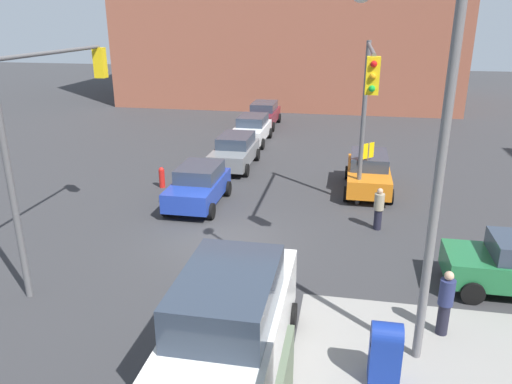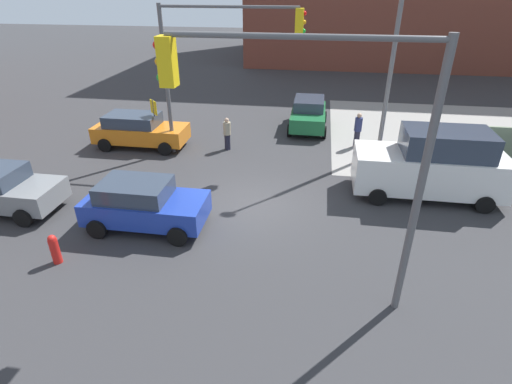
{
  "view_description": "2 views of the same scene",
  "coord_description": "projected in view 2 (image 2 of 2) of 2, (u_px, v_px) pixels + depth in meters",
  "views": [
    {
      "loc": [
        15.24,
        3.95,
        7.4
      ],
      "look_at": [
        -0.57,
        0.97,
        1.66
      ],
      "focal_mm": 35.0,
      "sensor_mm": 36.0,
      "label": 1
    },
    {
      "loc": [
        2.2,
        -12.54,
        7.33
      ],
      "look_at": [
        0.38,
        -1.01,
        1.1
      ],
      "focal_mm": 28.0,
      "sensor_mm": 36.0,
      "label": 2
    }
  ],
  "objects": [
    {
      "name": "pedestrian_waiting",
      "position": [
        358.0,
        130.0,
        19.35
      ],
      "size": [
        0.36,
        0.36,
        1.71
      ],
      "rotation": [
        0.0,
        0.0,
        3.1
      ],
      "color": "navy",
      "rests_on": "ground"
    },
    {
      "name": "hatchback_orange",
      "position": [
        139.0,
        130.0,
        19.45
      ],
      "size": [
        4.45,
        2.02,
        1.62
      ],
      "color": "orange",
      "rests_on": "ground"
    },
    {
      "name": "mailbox_blue",
      "position": [
        405.0,
        146.0,
        17.83
      ],
      "size": [
        0.56,
        0.64,
        1.43
      ],
      "color": "navy",
      "rests_on": "ground"
    },
    {
      "name": "warning_sign_two_way",
      "position": [
        155.0,
        116.0,
        18.85
      ],
      "size": [
        0.48,
        0.48,
        2.4
      ],
      "color": "#4C4C4C",
      "rests_on": "ground"
    },
    {
      "name": "ground_plane",
      "position": [
        250.0,
        205.0,
        14.69
      ],
      "size": [
        120.0,
        120.0,
        0.0
      ],
      "primitive_type": "plane",
      "color": "#333335"
    },
    {
      "name": "pedestrian_crossing",
      "position": [
        227.0,
        133.0,
        19.11
      ],
      "size": [
        0.36,
        0.36,
        1.58
      ],
      "rotation": [
        0.0,
        0.0,
        1.95
      ],
      "color": "#9E937A",
      "rests_on": "ground"
    },
    {
      "name": "coupe_blue",
      "position": [
        144.0,
        204.0,
        13.06
      ],
      "size": [
        3.93,
        2.02,
        1.62
      ],
      "color": "#1E389E",
      "rests_on": "ground"
    },
    {
      "name": "fire_hydrant",
      "position": [
        55.0,
        249.0,
        11.48
      ],
      "size": [
        0.26,
        0.26,
        0.94
      ],
      "color": "red",
      "rests_on": "ground"
    },
    {
      "name": "sidewalk_corner",
      "position": [
        444.0,
        135.0,
        21.29
      ],
      "size": [
        12.0,
        12.0,
        0.01
      ],
      "primitive_type": "cube",
      "color": "gray",
      "rests_on": "ground"
    },
    {
      "name": "hatchback_green",
      "position": [
        308.0,
        114.0,
        21.83
      ],
      "size": [
        2.02,
        3.91,
        1.62
      ],
      "color": "#1E6638",
      "rests_on": "ground"
    },
    {
      "name": "van_white_delivery",
      "position": [
        432.0,
        165.0,
        14.75
      ],
      "size": [
        5.4,
        2.32,
        2.62
      ],
      "color": "white",
      "rests_on": "ground"
    },
    {
      "name": "traffic_signal_nw_corner",
      "position": [
        217.0,
        51.0,
        16.7
      ],
      "size": [
        6.1,
        0.36,
        6.5
      ],
      "color": "#59595B",
      "rests_on": "ground"
    },
    {
      "name": "street_lamp_corner",
      "position": [
        389.0,
        51.0,
        16.61
      ],
      "size": [
        2.02,
        2.03,
        8.0
      ],
      "color": "slate",
      "rests_on": "ground"
    },
    {
      "name": "traffic_signal_se_corner",
      "position": [
        321.0,
        126.0,
        8.26
      ],
      "size": [
        5.76,
        0.36,
        6.5
      ],
      "color": "#59595B",
      "rests_on": "ground"
    }
  ]
}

